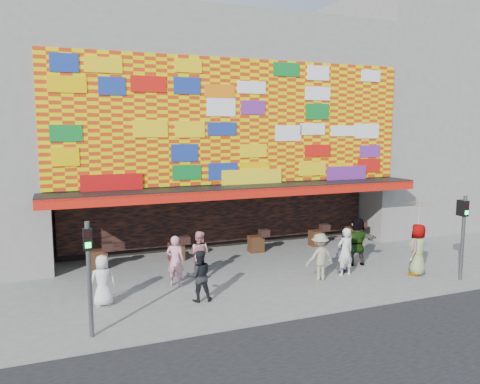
# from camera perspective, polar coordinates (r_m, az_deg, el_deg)

# --- Properties ---
(ground) EXTENTS (90.00, 90.00, 0.00)m
(ground) POSITION_cam_1_polar(r_m,az_deg,el_deg) (15.97, 5.25, -11.60)
(ground) COLOR slate
(ground) RESTS_ON ground
(shop_building) EXTENTS (15.20, 9.40, 10.00)m
(shop_building) POSITION_cam_1_polar(r_m,az_deg,el_deg) (22.68, -3.96, 7.59)
(shop_building) COLOR gray
(shop_building) RESTS_ON ground
(neighbor_right) EXTENTS (11.00, 8.00, 12.00)m
(neighbor_right) POSITION_cam_1_polar(r_m,az_deg,el_deg) (29.21, 21.56, 8.60)
(neighbor_right) COLOR gray
(neighbor_right) RESTS_ON ground
(signal_left) EXTENTS (0.22, 0.20, 3.00)m
(signal_left) POSITION_cam_1_polar(r_m,az_deg,el_deg) (12.44, -17.95, -8.59)
(signal_left) COLOR #59595B
(signal_left) RESTS_ON ground
(signal_right) EXTENTS (0.22, 0.20, 3.00)m
(signal_right) POSITION_cam_1_polar(r_m,az_deg,el_deg) (18.00, 25.59, -3.99)
(signal_right) COLOR #59595B
(signal_right) RESTS_ON ground
(ped_a) EXTENTS (0.76, 0.49, 1.55)m
(ped_a) POSITION_cam_1_polar(r_m,az_deg,el_deg) (14.81, -16.39, -10.30)
(ped_a) COLOR silver
(ped_a) RESTS_ON ground
(ped_b) EXTENTS (0.76, 0.68, 1.73)m
(ped_b) POSITION_cam_1_polar(r_m,az_deg,el_deg) (16.04, -7.89, -8.31)
(ped_b) COLOR #CF8698
(ped_b) RESTS_ON ground
(ped_c) EXTENTS (0.84, 0.69, 1.60)m
(ped_c) POSITION_cam_1_polar(r_m,az_deg,el_deg) (14.62, -4.99, -10.14)
(ped_c) COLOR black
(ped_c) RESTS_ON ground
(ped_d) EXTENTS (1.10, 0.67, 1.66)m
(ped_d) POSITION_cam_1_polar(r_m,az_deg,el_deg) (16.73, 9.70, -7.80)
(ped_d) COLOR gray
(ped_d) RESTS_ON ground
(ped_e) EXTENTS (0.96, 0.57, 1.53)m
(ped_e) POSITION_cam_1_polar(r_m,az_deg,el_deg) (17.67, 12.71, -7.26)
(ped_e) COLOR #373E61
(ped_e) RESTS_ON ground
(ped_f) EXTENTS (1.83, 0.89, 1.89)m
(ped_f) POSITION_cam_1_polar(r_m,az_deg,el_deg) (18.81, 14.07, -5.83)
(ped_f) COLOR gray
(ped_f) RESTS_ON ground
(ped_g) EXTENTS (1.09, 0.99, 1.88)m
(ped_g) POSITION_cam_1_polar(r_m,az_deg,el_deg) (18.21, 20.85, -6.57)
(ped_g) COLOR gray
(ped_g) RESTS_ON ground
(ped_h) EXTENTS (0.66, 0.45, 1.75)m
(ped_h) POSITION_cam_1_polar(r_m,az_deg,el_deg) (17.40, 12.70, -7.13)
(ped_h) COLOR silver
(ped_h) RESTS_ON ground
(ped_i) EXTENTS (1.03, 0.98, 1.68)m
(ped_i) POSITION_cam_1_polar(r_m,az_deg,el_deg) (16.89, -5.02, -7.55)
(ped_i) COLOR pink
(ped_i) RESTS_ON ground
(parasol) EXTENTS (1.37, 1.39, 2.01)m
(parasol) POSITION_cam_1_polar(r_m,az_deg,el_deg) (17.95, 21.05, -2.57)
(parasol) COLOR beige
(parasol) RESTS_ON ground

